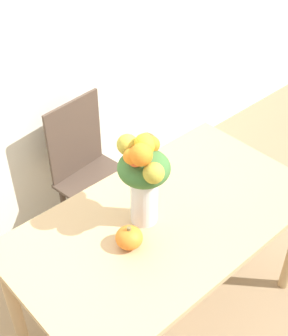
# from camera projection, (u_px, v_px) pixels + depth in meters

# --- Properties ---
(ground_plane) EXTENTS (12.00, 12.00, 0.00)m
(ground_plane) POSITION_uv_depth(u_px,v_px,m) (162.00, 313.00, 2.63)
(ground_plane) COLOR #8E7556
(wall_back) EXTENTS (8.00, 0.06, 2.70)m
(wall_back) POSITION_uv_depth(u_px,v_px,m) (23.00, 26.00, 2.40)
(wall_back) COLOR silver
(wall_back) RESTS_ON ground_plane
(dining_table) EXTENTS (1.46, 0.81, 0.76)m
(dining_table) POSITION_uv_depth(u_px,v_px,m) (165.00, 233.00, 2.22)
(dining_table) COLOR tan
(dining_table) RESTS_ON ground_plane
(flower_vase) EXTENTS (0.25, 0.28, 0.47)m
(flower_vase) POSITION_uv_depth(u_px,v_px,m) (143.00, 173.00, 1.98)
(flower_vase) COLOR silver
(flower_vase) RESTS_ON dining_table
(pumpkin) EXTENTS (0.12, 0.12, 0.11)m
(pumpkin) POSITION_uv_depth(u_px,v_px,m) (129.00, 237.00, 1.99)
(pumpkin) COLOR orange
(pumpkin) RESTS_ON dining_table
(dining_chair_near_window) EXTENTS (0.47, 0.47, 0.94)m
(dining_chair_near_window) POSITION_uv_depth(u_px,v_px,m) (92.00, 174.00, 2.83)
(dining_chair_near_window) COLOR #47382D
(dining_chair_near_window) RESTS_ON ground_plane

